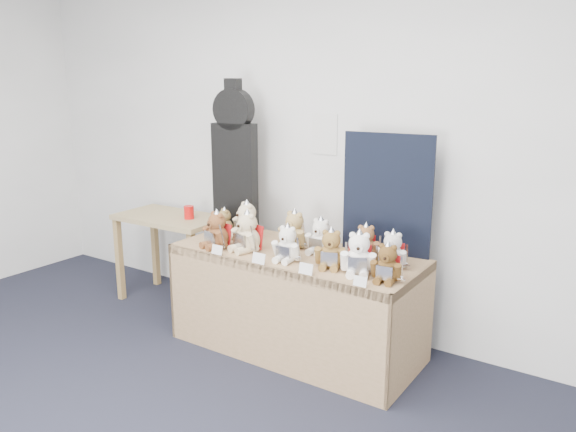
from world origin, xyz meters
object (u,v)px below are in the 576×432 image
Objects in this scene: teddy_front_centre at (287,245)px; teddy_back_left at (246,222)px; teddy_back_centre_right at (320,238)px; teddy_back_right at (366,244)px; display_table at (290,277)px; teddy_front_far_right at (359,255)px; teddy_back_end at (392,252)px; side_table at (171,230)px; guitar_case at (235,158)px; red_cup at (189,212)px; teddy_front_end at (387,265)px; teddy_front_right at (331,250)px; teddy_front_far_left at (217,231)px; teddy_back_far_left at (224,223)px; teddy_front_left at (247,234)px; teddy_back_centre_left at (294,231)px.

teddy_back_left is (-0.53, 0.25, 0.02)m from teddy_front_centre.
teddy_back_centre_right is 0.31m from teddy_back_right.
display_table is 0.62m from teddy_front_far_right.
teddy_back_centre_right reaches higher than teddy_back_end.
side_table is 3.55× the size of teddy_back_right.
guitar_case is 0.64m from red_cup.
teddy_back_left is 1.21× the size of teddy_back_right.
teddy_back_left is at bearing 160.38° from teddy_front_end.
teddy_back_right is at bearing 50.16° from teddy_front_right.
teddy_back_right is (0.97, 0.35, -0.01)m from teddy_front_far_left.
teddy_back_far_left is (0.65, -0.08, 0.18)m from side_table.
teddy_back_left is at bearing 163.73° from display_table.
teddy_front_far_right is at bearing -10.84° from red_cup.
teddy_front_end is at bearing -24.56° from guitar_case.
red_cup is 0.73m from teddy_front_far_left.
teddy_front_far_right reaches higher than teddy_front_far_left.
teddy_front_far_left is 1.13× the size of teddy_front_end.
display_table is 1.19m from red_cup.
teddy_front_far_right is 0.96× the size of teddy_back_left.
display_table is 5.50× the size of teddy_front_left.
teddy_front_end is (1.03, -0.01, -0.02)m from teddy_front_left.
side_table is 1.12m from teddy_front_left.
teddy_front_end is 1.14× the size of teddy_back_far_left.
teddy_front_far_left is 1.09× the size of teddy_front_centre.
teddy_back_centre_left reaches higher than teddy_back_far_left.
teddy_front_centre reaches higher than teddy_back_far_left.
teddy_front_centre is at bearing -15.34° from side_table.
teddy_back_end reaches higher than teddy_front_end.
teddy_front_left is 0.35m from teddy_front_centre.
teddy_front_far_right is at bearing -26.07° from guitar_case.
guitar_case is at bearing 10.73° from red_cup.
teddy_front_centre reaches higher than teddy_front_end.
teddy_back_centre_left is 1.12× the size of teddy_back_end.
teddy_back_centre_left is (1.28, -0.08, 0.21)m from side_table.
teddy_front_centre is at bearing 161.81° from teddy_front_far_right.
teddy_back_centre_right is (1.29, -0.09, 0.02)m from red_cup.
teddy_front_right reaches higher than teddy_back_far_left.
teddy_front_far_right is 0.66m from teddy_back_centre_left.
red_cup is at bearing 148.67° from teddy_front_right.
side_table is 2.03m from teddy_back_end.
teddy_front_centre is 0.51m from teddy_back_right.
guitar_case is 4.47× the size of teddy_front_end.
teddy_front_right is (1.07, -0.39, -0.45)m from guitar_case.
teddy_front_far_left is at bearing -178.01° from teddy_back_end.
teddy_front_centre is at bearing -109.52° from teddy_back_centre_right.
side_table is at bearing 177.46° from teddy_back_centre_right.
teddy_back_centre_left is at bearing -23.18° from guitar_case.
teddy_front_end is 1.46m from teddy_back_far_left.
teddy_front_far_right is at bearing 16.02° from teddy_front_left.
teddy_back_far_left is (-0.40, 0.24, -0.03)m from teddy_front_left.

